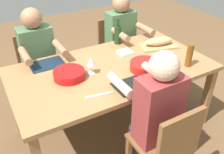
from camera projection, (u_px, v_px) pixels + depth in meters
name	position (u px, v px, depth m)	size (l,w,h in m)	color
ground_plane	(112.00, 125.00, 2.71)	(8.00, 8.00, 0.00)	brown
dining_table	(112.00, 74.00, 2.35)	(1.88, 1.02, 0.74)	#9E7044
chair_near_right	(38.00, 66.00, 2.84)	(0.40, 0.40, 0.85)	brown
diner_near_right	(39.00, 56.00, 2.59)	(0.41, 0.53, 1.20)	#2D2D38
chair_near_left	(115.00, 47.00, 3.28)	(0.40, 0.40, 0.85)	brown
diner_near_left	(122.00, 37.00, 3.03)	(0.41, 0.53, 1.20)	#2D2D38
chair_far_center	(167.00, 145.00, 1.84)	(0.40, 0.40, 0.85)	brown
diner_far_center	(155.00, 109.00, 1.86)	(0.41, 0.53, 1.20)	#2D2D38
serving_bowl_fruit	(146.00, 65.00, 2.25)	(0.29, 0.29, 0.08)	red
serving_bowl_pasta	(69.00, 74.00, 2.13)	(0.27, 0.27, 0.07)	red
cutting_board	(158.00, 46.00, 2.68)	(0.40, 0.22, 0.02)	tan
bread_loaf	(159.00, 41.00, 2.65)	(0.32, 0.11, 0.09)	tan
wine_bottle	(118.00, 34.00, 2.70)	(0.08, 0.08, 0.29)	#193819
beer_bottle	(189.00, 55.00, 2.27)	(0.06, 0.06, 0.22)	brown
wine_glass	(91.00, 62.00, 2.16)	(0.08, 0.08, 0.17)	silver
placemat_near_right	(47.00, 64.00, 2.35)	(0.32, 0.23, 0.01)	#142333
placemat_far_center	(133.00, 85.00, 2.05)	(0.32, 0.23, 0.01)	black
carving_knife	(99.00, 95.00, 1.93)	(0.23, 0.02, 0.01)	silver
napkin_stack	(125.00, 52.00, 2.54)	(0.14, 0.14, 0.02)	white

